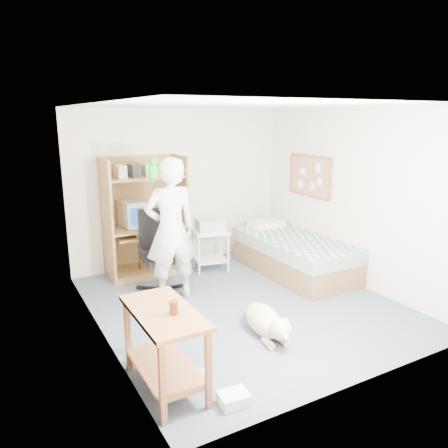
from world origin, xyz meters
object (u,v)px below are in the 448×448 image
object	(u,v)px
person	(171,230)
dog	(266,321)
side_desk	(165,337)
computer_hutch	(145,221)
bed	(294,255)
office_chair	(160,263)
printer_cart	(211,244)

from	to	relation	value
person	dog	size ratio (longest dim) A/B	1.85
side_desk	dog	distance (m)	1.42
computer_hutch	side_desk	world-z (taller)	computer_hutch
bed	side_desk	world-z (taller)	side_desk
office_chair	dog	xyz separation A→B (m)	(0.56, -1.78, -0.24)
dog	printer_cart	bearing A→B (deg)	86.38
side_desk	printer_cart	world-z (taller)	side_desk
bed	person	world-z (taller)	person
computer_hutch	printer_cart	xyz separation A→B (m)	(0.93, -0.36, -0.39)
bed	office_chair	xyz separation A→B (m)	(-2.08, 0.33, 0.12)
bed	dog	distance (m)	2.11
person	office_chair	bearing A→B (deg)	-78.80
printer_cart	bed	bearing A→B (deg)	-23.87
side_desk	dog	world-z (taller)	side_desk
office_chair	printer_cart	bearing A→B (deg)	25.83
computer_hutch	printer_cart	world-z (taller)	computer_hutch
office_chair	side_desk	bearing A→B (deg)	-107.24
bed	office_chair	world-z (taller)	office_chair
side_desk	office_chair	distance (m)	2.28
office_chair	person	size ratio (longest dim) A/B	0.60
office_chair	person	bearing A→B (deg)	-78.80
side_desk	person	world-z (taller)	person
printer_cart	dog	bearing A→B (deg)	-89.96
side_desk	printer_cart	size ratio (longest dim) A/B	1.56
computer_hutch	side_desk	xyz separation A→B (m)	(-0.85, -2.94, -0.33)
bed	printer_cart	bearing A→B (deg)	144.55
computer_hutch	bed	bearing A→B (deg)	-29.29
dog	printer_cart	xyz separation A→B (m)	(0.45, 2.22, 0.26)
bed	person	size ratio (longest dim) A/B	1.07
bed	printer_cart	world-z (taller)	bed
person	dog	world-z (taller)	person
dog	bed	bearing A→B (deg)	51.72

